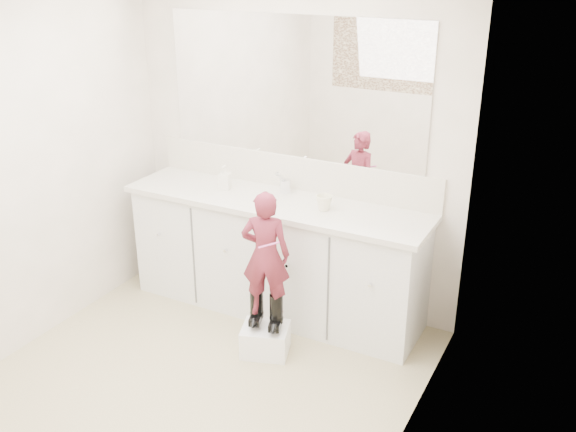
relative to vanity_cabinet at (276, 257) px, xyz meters
The scene contains 16 objects.
floor 1.30m from the vanity_cabinet, 90.00° to the right, with size 3.00×3.00×0.00m, color #978963.
wall_back 0.82m from the vanity_cabinet, 90.00° to the left, with size 2.60×2.60×0.00m, color beige.
wall_left 1.95m from the vanity_cabinet, 136.70° to the right, with size 3.00×3.00×0.00m, color beige.
wall_right 1.95m from the vanity_cabinet, 43.30° to the right, with size 3.00×3.00×0.00m, color beige.
vanity_cabinet is the anchor object (origin of this frame).
countertop 0.45m from the vanity_cabinet, 90.00° to the right, with size 2.28×0.58×0.04m, color beige.
backsplash 0.64m from the vanity_cabinet, 90.00° to the left, with size 2.28×0.03×0.25m, color beige.
mirror 1.24m from the vanity_cabinet, 90.00° to the left, with size 2.00×0.02×1.00m, color white.
faucet 0.54m from the vanity_cabinet, 90.00° to the left, with size 0.08×0.08×0.10m, color silver.
cup 0.65m from the vanity_cabinet, ahead, with size 0.11×0.11×0.11m, color #F2EAC1.
soap_bottle 0.71m from the vanity_cabinet, behind, with size 0.08×0.08×0.18m, color silver.
step_stool 0.68m from the vanity_cabinet, 68.45° to the right, with size 0.31×0.26×0.20m, color white.
boot_left 0.57m from the vanity_cabinet, 74.88° to the right, with size 0.09×0.17×0.26m, color black, non-canonical shape.
boot_right 0.62m from the vanity_cabinet, 61.23° to the right, with size 0.09×0.17×0.26m, color black, non-canonical shape.
toddler 0.66m from the vanity_cabinet, 67.73° to the right, with size 0.32×0.21×0.87m, color #AB344C.
toothbrush 0.80m from the vanity_cabinet, 64.83° to the right, with size 0.01×0.01×0.14m, color #F05DB6.
Camera 1 is at (2.07, -2.53, 2.54)m, focal length 40.00 mm.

